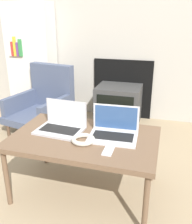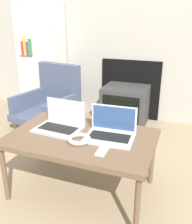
# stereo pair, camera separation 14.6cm
# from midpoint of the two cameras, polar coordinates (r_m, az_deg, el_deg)

# --- Properties ---
(wall_back) EXTENTS (7.00, 0.08, 2.60)m
(wall_back) POSITION_cam_midpoint_polar(r_m,az_deg,el_deg) (3.23, 10.72, 20.86)
(wall_back) COLOR #ADA89E
(wall_back) RESTS_ON ground_plane
(table) EXTENTS (1.04, 0.65, 0.47)m
(table) POSITION_cam_midpoint_polar(r_m,az_deg,el_deg) (1.81, -1.05, -6.60)
(table) COLOR brown
(table) RESTS_ON ground_plane
(laptop_left) EXTENTS (0.35, 0.27, 0.21)m
(laptop_left) POSITION_cam_midpoint_polar(r_m,az_deg,el_deg) (1.91, -5.91, -2.57)
(laptop_left) COLOR #B2B2B7
(laptop_left) RESTS_ON table
(laptop_right) EXTENTS (0.35, 0.26, 0.21)m
(laptop_right) POSITION_cam_midpoint_polar(r_m,az_deg,el_deg) (1.78, 5.79, -4.39)
(laptop_right) COLOR silver
(laptop_right) RESTS_ON table
(headphones) EXTENTS (0.16, 0.16, 0.03)m
(headphones) POSITION_cam_midpoint_polar(r_m,az_deg,el_deg) (1.71, -1.45, -6.23)
(headphones) COLOR beige
(headphones) RESTS_ON table
(phone) EXTENTS (0.06, 0.15, 0.01)m
(phone) POSITION_cam_midpoint_polar(r_m,az_deg,el_deg) (1.61, 4.23, -8.75)
(phone) COLOR silver
(phone) RESTS_ON table
(tv) EXTENTS (0.53, 0.46, 0.48)m
(tv) POSITION_cam_midpoint_polar(r_m,az_deg,el_deg) (3.14, 8.02, 1.49)
(tv) COLOR #383838
(tv) RESTS_ON ground_plane
(armchair) EXTENTS (0.71, 0.78, 0.74)m
(armchair) POSITION_cam_midpoint_polar(r_m,az_deg,el_deg) (3.09, -8.81, 2.67)
(armchair) COLOR #47516B
(armchair) RESTS_ON ground_plane
(bookshelf) EXTENTS (0.60, 0.32, 1.45)m
(bookshelf) POSITION_cam_midpoint_polar(r_m,az_deg,el_deg) (3.54, -11.11, 11.68)
(bookshelf) COLOR silver
(bookshelf) RESTS_ON ground_plane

